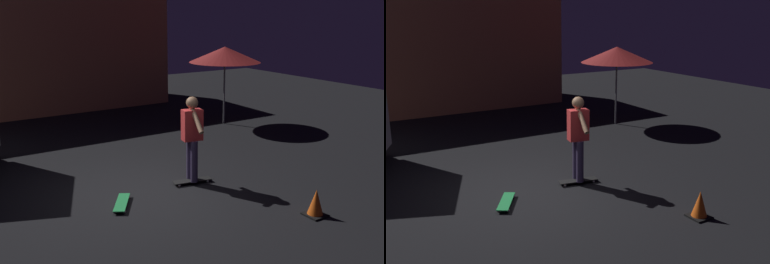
{
  "view_description": "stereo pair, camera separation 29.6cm",
  "coord_description": "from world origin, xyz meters",
  "views": [
    {
      "loc": [
        -3.4,
        -7.0,
        3.29
      ],
      "look_at": [
        1.1,
        0.0,
        1.05
      ],
      "focal_mm": 42.03,
      "sensor_mm": 36.0,
      "label": 1
    },
    {
      "loc": [
        -3.15,
        -7.16,
        3.29
      ],
      "look_at": [
        1.1,
        0.0,
        1.05
      ],
      "focal_mm": 42.03,
      "sensor_mm": 36.0,
      "label": 2
    }
  ],
  "objects": [
    {
      "name": "ground_plane",
      "position": [
        0.0,
        0.0,
        0.0
      ],
      "size": [
        28.0,
        28.0,
        0.0
      ],
      "primitive_type": "plane",
      "color": "black"
    },
    {
      "name": "skater",
      "position": [
        1.1,
        0.0,
        1.04
      ],
      "size": [
        0.41,
        0.98,
        1.67
      ],
      "color": "#382D4C",
      "rests_on": "skateboard_ridden"
    },
    {
      "name": "traffic_cone",
      "position": [
        2.04,
        -2.33,
        0.21
      ],
      "size": [
        0.34,
        0.34,
        0.46
      ],
      "color": "black",
      "rests_on": "ground_plane"
    },
    {
      "name": "skateboard_spare",
      "position": [
        -0.51,
        -0.23,
        0.06
      ],
      "size": [
        0.58,
        0.77,
        0.07
      ],
      "color": "green",
      "rests_on": "ground_plane"
    },
    {
      "name": "patio_umbrella",
      "position": [
        4.56,
        3.61,
        2.07
      ],
      "size": [
        2.1,
        2.1,
        2.3
      ],
      "color": "slate",
      "rests_on": "ground_plane"
    },
    {
      "name": "skateboard_ridden",
      "position": [
        1.1,
        0.0,
        0.06
      ],
      "size": [
        0.8,
        0.33,
        0.07
      ],
      "color": "black",
      "rests_on": "ground_plane"
    }
  ]
}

